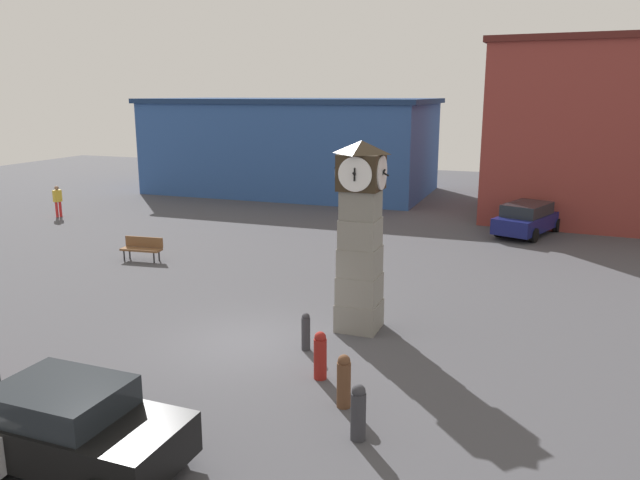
{
  "coord_description": "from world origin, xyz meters",
  "views": [
    {
      "loc": [
        7.09,
        -13.64,
        6.36
      ],
      "look_at": [
        0.97,
        2.8,
        2.23
      ],
      "focal_mm": 35.0,
      "sensor_mm": 36.0,
      "label": 1
    }
  ],
  "objects_px": {
    "bollard_mid_row": "(344,381)",
    "bench": "(142,247)",
    "bollard_near_tower": "(358,412)",
    "pedestrian_near_bench": "(58,199)",
    "car_far_lot": "(529,218)",
    "clock_tower": "(360,238)",
    "bollard_far_row": "(320,355)",
    "car_by_building": "(74,427)",
    "bollard_end_row": "(306,331)"
  },
  "relations": [
    {
      "from": "bollard_mid_row",
      "to": "car_far_lot",
      "type": "height_order",
      "value": "car_far_lot"
    },
    {
      "from": "bollard_mid_row",
      "to": "bollard_far_row",
      "type": "bearing_deg",
      "value": 130.68
    },
    {
      "from": "pedestrian_near_bench",
      "to": "bollard_far_row",
      "type": "bearing_deg",
      "value": -33.8
    },
    {
      "from": "car_far_lot",
      "to": "clock_tower",
      "type": "bearing_deg",
      "value": -105.4
    },
    {
      "from": "clock_tower",
      "to": "bench",
      "type": "xyz_separation_m",
      "value": [
        -10.04,
        4.01,
        -2.07
      ]
    },
    {
      "from": "pedestrian_near_bench",
      "to": "bollard_near_tower",
      "type": "bearing_deg",
      "value": -35.85
    },
    {
      "from": "bollard_mid_row",
      "to": "car_by_building",
      "type": "relative_size",
      "value": 0.3
    },
    {
      "from": "bollard_mid_row",
      "to": "pedestrian_near_bench",
      "type": "distance_m",
      "value": 24.93
    },
    {
      "from": "car_by_building",
      "to": "clock_tower",
      "type": "bearing_deg",
      "value": 71.54
    },
    {
      "from": "car_far_lot",
      "to": "bench",
      "type": "xyz_separation_m",
      "value": [
        -13.9,
        -9.99,
        -0.25
      ]
    },
    {
      "from": "bollard_near_tower",
      "to": "bollard_mid_row",
      "type": "distance_m",
      "value": 1.28
    },
    {
      "from": "bollard_end_row",
      "to": "pedestrian_near_bench",
      "type": "relative_size",
      "value": 0.6
    },
    {
      "from": "bollard_near_tower",
      "to": "bench",
      "type": "height_order",
      "value": "bollard_near_tower"
    },
    {
      "from": "bench",
      "to": "pedestrian_near_bench",
      "type": "relative_size",
      "value": 1.0
    },
    {
      "from": "pedestrian_near_bench",
      "to": "bollard_mid_row",
      "type": "bearing_deg",
      "value": -34.67
    },
    {
      "from": "car_far_lot",
      "to": "bench",
      "type": "distance_m",
      "value": 17.12
    },
    {
      "from": "car_far_lot",
      "to": "pedestrian_near_bench",
      "type": "bearing_deg",
      "value": -169.84
    },
    {
      "from": "bollard_mid_row",
      "to": "bench",
      "type": "xyz_separation_m",
      "value": [
        -11.04,
        8.37,
        -0.06
      ]
    },
    {
      "from": "bollard_mid_row",
      "to": "pedestrian_near_bench",
      "type": "height_order",
      "value": "pedestrian_near_bench"
    },
    {
      "from": "car_far_lot",
      "to": "bollard_near_tower",
      "type": "bearing_deg",
      "value": -96.49
    },
    {
      "from": "bollard_mid_row",
      "to": "car_far_lot",
      "type": "bearing_deg",
      "value": 81.13
    },
    {
      "from": "bench",
      "to": "bollard_near_tower",
      "type": "bearing_deg",
      "value": -39.04
    },
    {
      "from": "car_by_building",
      "to": "car_far_lot",
      "type": "distance_m",
      "value": 23.0
    },
    {
      "from": "pedestrian_near_bench",
      "to": "car_far_lot",
      "type": "bearing_deg",
      "value": 10.16
    },
    {
      "from": "car_by_building",
      "to": "bench",
      "type": "height_order",
      "value": "car_by_building"
    },
    {
      "from": "bollard_mid_row",
      "to": "bollard_far_row",
      "type": "xyz_separation_m",
      "value": [
        -0.92,
        1.07,
        -0.01
      ]
    },
    {
      "from": "bench",
      "to": "pedestrian_near_bench",
      "type": "height_order",
      "value": "pedestrian_near_bench"
    },
    {
      "from": "clock_tower",
      "to": "bollard_mid_row",
      "type": "xyz_separation_m",
      "value": [
        0.99,
        -4.36,
        -2.01
      ]
    },
    {
      "from": "clock_tower",
      "to": "bollard_mid_row",
      "type": "relative_size",
      "value": 4.47
    },
    {
      "from": "bollard_far_row",
      "to": "car_far_lot",
      "type": "bearing_deg",
      "value": 77.67
    },
    {
      "from": "bollard_near_tower",
      "to": "bollard_mid_row",
      "type": "xyz_separation_m",
      "value": [
        -0.65,
        1.1,
        0.02
      ]
    },
    {
      "from": "bollard_far_row",
      "to": "pedestrian_near_bench",
      "type": "relative_size",
      "value": 0.69
    },
    {
      "from": "bollard_mid_row",
      "to": "pedestrian_near_bench",
      "type": "bearing_deg",
      "value": 145.33
    },
    {
      "from": "car_far_lot",
      "to": "bench",
      "type": "bearing_deg",
      "value": -144.29
    },
    {
      "from": "clock_tower",
      "to": "pedestrian_near_bench",
      "type": "distance_m",
      "value": 21.9
    },
    {
      "from": "car_by_building",
      "to": "car_far_lot",
      "type": "xyz_separation_m",
      "value": [
        6.54,
        22.05,
        -0.01
      ]
    },
    {
      "from": "bollard_near_tower",
      "to": "bollard_far_row",
      "type": "distance_m",
      "value": 2.67
    },
    {
      "from": "bollard_near_tower",
      "to": "car_by_building",
      "type": "distance_m",
      "value": 5.04
    },
    {
      "from": "bollard_near_tower",
      "to": "bollard_far_row",
      "type": "xyz_separation_m",
      "value": [
        -1.56,
        2.17,
        0.01
      ]
    },
    {
      "from": "bollard_far_row",
      "to": "car_by_building",
      "type": "relative_size",
      "value": 0.29
    },
    {
      "from": "bollard_mid_row",
      "to": "car_far_lot",
      "type": "relative_size",
      "value": 0.24
    },
    {
      "from": "bollard_near_tower",
      "to": "pedestrian_near_bench",
      "type": "relative_size",
      "value": 0.68
    },
    {
      "from": "clock_tower",
      "to": "bench",
      "type": "height_order",
      "value": "clock_tower"
    },
    {
      "from": "pedestrian_near_bench",
      "to": "car_by_building",
      "type": "bearing_deg",
      "value": -46.71
    },
    {
      "from": "clock_tower",
      "to": "car_far_lot",
      "type": "bearing_deg",
      "value": 74.6
    },
    {
      "from": "car_by_building",
      "to": "pedestrian_near_bench",
      "type": "height_order",
      "value": "pedestrian_near_bench"
    },
    {
      "from": "clock_tower",
      "to": "bollard_near_tower",
      "type": "relative_size",
      "value": 4.61
    },
    {
      "from": "bollard_far_row",
      "to": "pedestrian_near_bench",
      "type": "distance_m",
      "value": 23.57
    },
    {
      "from": "car_far_lot",
      "to": "bench",
      "type": "relative_size",
      "value": 2.92
    },
    {
      "from": "bollard_near_tower",
      "to": "car_by_building",
      "type": "xyz_separation_m",
      "value": [
        -4.33,
        -2.58,
        0.21
      ]
    }
  ]
}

